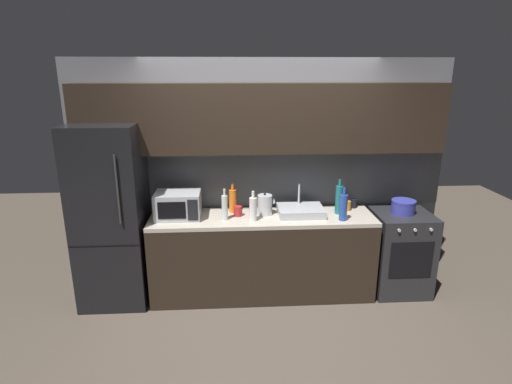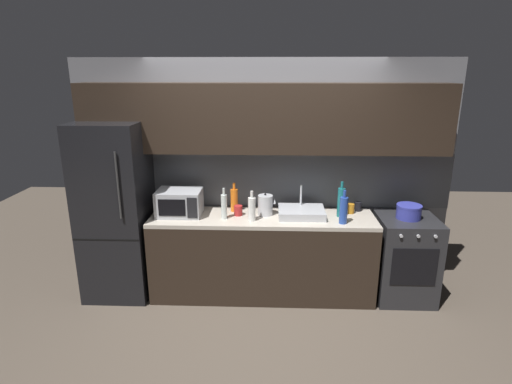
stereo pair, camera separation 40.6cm
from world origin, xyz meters
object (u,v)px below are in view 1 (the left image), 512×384
Objects in this scene: kettle at (265,205)px; wine_bottle_teal at (339,199)px; wine_bottle_clear at (225,207)px; cooking_pot at (403,207)px; wine_bottle_blue at (343,207)px; wine_bottle_white at (253,209)px; mug_amber at (347,206)px; refrigerator at (111,216)px; wine_bottle_orange at (233,200)px; oven_range at (399,252)px; microwave at (178,205)px; mug_dark at (354,203)px; mug_red at (238,211)px.

wine_bottle_teal reaches higher than kettle.
cooking_pot is (1.90, 0.08, -0.06)m from wine_bottle_clear.
wine_bottle_blue reaches higher than wine_bottle_white.
wine_bottle_white is 1.62m from cooking_pot.
mug_amber is (0.91, 0.08, -0.06)m from kettle.
cooking_pot is at bearing 4.55° from wine_bottle_white.
wine_bottle_orange is at bearing 7.22° from refrigerator.
wine_bottle_white is at bearing -175.45° from cooking_pot.
cooking_pot is (0.57, -0.14, 0.02)m from mug_amber.
wine_bottle_teal reaches higher than oven_range.
wine_bottle_teal reaches higher than wine_bottle_white.
refrigerator is at bearing 176.04° from wine_bottle_clear.
kettle is at bearing 164.15° from wine_bottle_blue.
wine_bottle_orange is (-0.34, 0.11, 0.02)m from kettle.
wine_bottle_blue is 0.91× the size of wine_bottle_teal.
wine_bottle_teal is at bearing 0.52° from microwave.
wine_bottle_clear is at bearing -109.24° from wine_bottle_orange.
kettle reaches higher than mug_dark.
refrigerator reaches higher than mug_dark.
microwave is at bearing -174.07° from mug_dark.
wine_bottle_clear is 1.90m from cooking_pot.
wine_bottle_teal reaches higher than mug_dark.
kettle is (-1.49, 0.05, 0.56)m from oven_range.
mug_dark is 0.52m from cooking_pot.
microwave is at bearing -177.83° from kettle.
microwave is 0.58m from wine_bottle_orange.
wine_bottle_blue is (1.68, -0.19, 0.01)m from microwave.
wine_bottle_teal is 1.15× the size of wine_bottle_clear.
kettle is 2.27× the size of mug_red.
kettle is 2.39× the size of mug_dark.
kettle is at bearing 178.63° from wine_bottle_teal.
microwave reaches higher than oven_range.
kettle is (1.58, 0.05, 0.07)m from refrigerator.
wine_bottle_white is at bearing -126.62° from kettle.
oven_range is at bearing -2.87° from wine_bottle_teal.
wine_bottle_orange reaches higher than wine_bottle_white.
wine_bottle_orange is 0.35m from wine_bottle_white.
mug_dark is (1.43, 0.30, -0.08)m from wine_bottle_clear.
kettle is at bearing 1.90° from refrigerator.
mug_dark reaches higher than oven_range.
oven_range is 3.78× the size of kettle.
wine_bottle_blue is 0.72m from cooking_pot.
oven_range is 0.94m from wine_bottle_blue.
mug_dark is at bearing 155.68° from oven_range.
refrigerator reaches higher than microwave.
wine_bottle_orange is at bearing 173.71° from wine_bottle_teal.
refrigerator is 7.42× the size of cooking_pot.
microwave is at bearing 1.55° from refrigerator.
wine_bottle_blue is at bearing -6.34° from microwave.
microwave is 1.82m from mug_amber.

